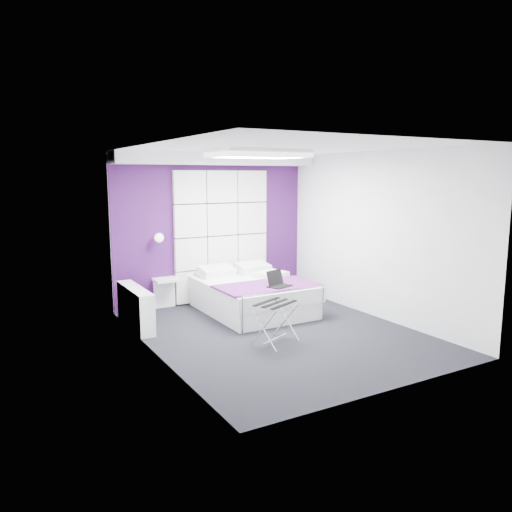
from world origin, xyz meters
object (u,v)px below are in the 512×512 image
(luggage_rack, at_px, (275,323))
(laptop, at_px, (278,282))
(radiator, at_px, (135,307))
(wall_lamp, at_px, (158,237))
(nightstand, at_px, (167,280))
(bed, at_px, (253,295))

(luggage_rack, bearing_deg, laptop, 31.93)
(radiator, relative_size, luggage_rack, 2.11)
(wall_lamp, relative_size, radiator, 0.12)
(nightstand, bearing_deg, radiator, -136.11)
(wall_lamp, height_order, nightstand, wall_lamp)
(nightstand, bearing_deg, bed, -35.31)
(bed, bearing_deg, laptop, -80.87)
(nightstand, height_order, laptop, laptop)
(bed, bearing_deg, nightstand, 144.69)
(nightstand, xyz_separation_m, laptop, (1.28, -1.45, 0.09))
(bed, height_order, nightstand, bed)
(wall_lamp, xyz_separation_m, bed, (1.29, -0.88, -0.94))
(radiator, height_order, laptop, laptop)
(radiator, bearing_deg, wall_lamp, 49.90)
(bed, height_order, laptop, laptop)
(luggage_rack, bearing_deg, bed, 47.40)
(laptop, bearing_deg, nightstand, 110.88)
(nightstand, bearing_deg, luggage_rack, -74.35)
(wall_lamp, xyz_separation_m, laptop, (1.39, -1.49, -0.62))
(wall_lamp, distance_m, bed, 1.82)
(luggage_rack, bearing_deg, wall_lamp, 83.96)
(wall_lamp, height_order, luggage_rack, wall_lamp)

